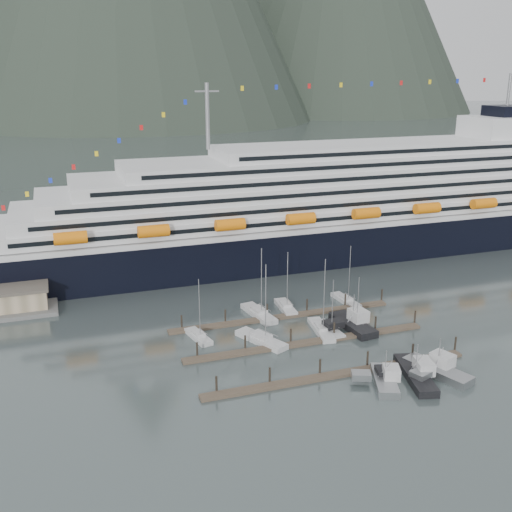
% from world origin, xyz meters
% --- Properties ---
extents(ground, '(1600.00, 1600.00, 0.00)m').
position_xyz_m(ground, '(0.00, 0.00, 0.00)').
color(ground, '#4C5A58').
rests_on(ground, ground).
extents(cruise_ship, '(210.00, 30.40, 50.30)m').
position_xyz_m(cruise_ship, '(30.03, 54.94, 12.04)').
color(cruise_ship, black).
rests_on(cruise_ship, ground).
extents(dock_near, '(48.18, 2.28, 3.20)m').
position_xyz_m(dock_near, '(-4.93, -9.95, 0.31)').
color(dock_near, '#4D4031').
rests_on(dock_near, ground).
extents(dock_mid, '(48.18, 2.28, 3.20)m').
position_xyz_m(dock_mid, '(-4.93, 3.05, 0.31)').
color(dock_mid, '#4D4031').
rests_on(dock_mid, ground).
extents(dock_far, '(48.18, 2.28, 3.20)m').
position_xyz_m(dock_far, '(-4.93, 16.05, 0.31)').
color(dock_far, '#4D4031').
rests_on(dock_far, ground).
extents(sailboat_a, '(3.95, 8.43, 12.69)m').
position_xyz_m(sailboat_a, '(-23.92, 11.74, 0.41)').
color(sailboat_a, '#B0B0B0').
rests_on(sailboat_a, ground).
extents(sailboat_b, '(7.64, 11.62, 16.29)m').
position_xyz_m(sailboat_b, '(-13.07, 6.40, 0.45)').
color(sailboat_b, '#B0B0B0').
rests_on(sailboat_b, ground).
extents(sailboat_c, '(2.91, 8.93, 11.51)m').
position_xyz_m(sailboat_c, '(1.17, 6.50, 0.40)').
color(sailboat_c, '#B0B0B0').
rests_on(sailboat_c, ground).
extents(sailboat_d, '(4.04, 11.12, 15.84)m').
position_xyz_m(sailboat_d, '(-0.40, 6.90, 0.43)').
color(sailboat_d, '#B0B0B0').
rests_on(sailboat_d, ground).
extents(sailboat_e, '(4.66, 11.68, 15.64)m').
position_xyz_m(sailboat_e, '(-9.33, 18.50, 0.45)').
color(sailboat_e, '#B0B0B0').
rests_on(sailboat_e, ground).
extents(sailboat_f, '(3.32, 9.28, 13.62)m').
position_xyz_m(sailboat_f, '(-2.69, 19.99, 0.43)').
color(sailboat_f, '#B0B0B0').
rests_on(sailboat_f, ground).
extents(sailboat_g, '(3.12, 9.52, 13.68)m').
position_xyz_m(sailboat_g, '(11.46, 19.52, 0.41)').
color(sailboat_g, '#B0B0B0').
rests_on(sailboat_g, ground).
extents(sailboat_h, '(2.44, 8.09, 11.45)m').
position_xyz_m(sailboat_h, '(6.56, 6.22, 0.40)').
color(sailboat_h, '#B0B0B0').
rests_on(sailboat_h, ground).
extents(trawler_b, '(8.84, 10.63, 6.55)m').
position_xyz_m(trawler_b, '(0.68, -14.96, 0.86)').
color(trawler_b, gray).
rests_on(trawler_b, ground).
extents(trawler_c, '(10.11, 13.76, 6.79)m').
position_xyz_m(trawler_c, '(6.50, -14.96, 0.88)').
color(trawler_c, black).
rests_on(trawler_c, ground).
extents(trawler_d, '(10.18, 12.55, 7.18)m').
position_xyz_m(trawler_d, '(10.84, -15.05, 0.91)').
color(trawler_d, gray).
rests_on(trawler_d, ground).
extents(trawler_e, '(9.47, 12.42, 7.88)m').
position_xyz_m(trawler_e, '(6.19, 6.56, 0.97)').
color(trawler_e, black).
rests_on(trawler_e, ground).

